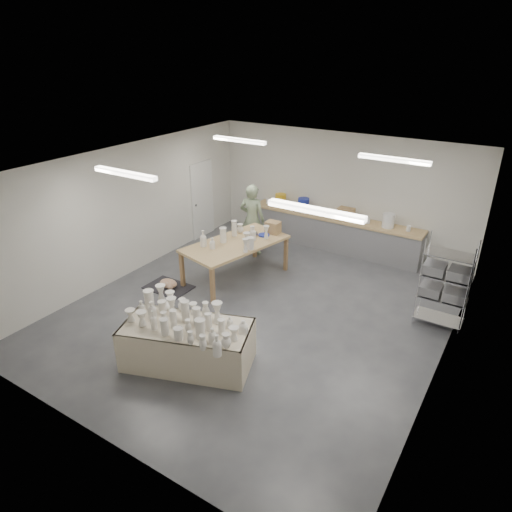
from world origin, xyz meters
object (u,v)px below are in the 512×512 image
Objects in this scene: red_stool at (258,239)px; work_table at (240,242)px; potter at (252,220)px; drying_table at (187,342)px.

work_table is at bearing -72.62° from red_stool.
drying_table is at bearing 100.06° from potter.
red_stool is at bearing 88.58° from drying_table.
work_table is at bearing 101.69° from potter.
drying_table is 4.69m from potter.
potter is at bearing 124.08° from work_table.
work_table is 1.76m from red_stool.
work_table is 6.05× the size of red_stool.
drying_table is 0.90× the size of work_table.
work_table is (-1.03, 3.11, 0.47)m from drying_table.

